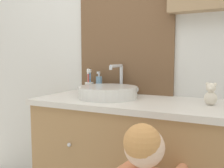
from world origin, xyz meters
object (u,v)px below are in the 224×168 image
object	(u,v)px
soap_dispenser	(99,84)
teddy_bear	(211,94)
toothbrush_holder	(89,86)
sink_basin	(108,92)

from	to	relation	value
soap_dispenser	teddy_bear	size ratio (longest dim) A/B	1.26
toothbrush_holder	teddy_bear	world-z (taller)	toothbrush_holder
toothbrush_holder	soap_dispenser	xyz separation A→B (m)	(0.08, 0.01, 0.02)
sink_basin	teddy_bear	xyz separation A→B (m)	(0.63, 0.02, 0.02)
teddy_bear	soap_dispenser	bearing A→B (deg)	168.20
sink_basin	soap_dispenser	xyz separation A→B (m)	(-0.17, 0.18, 0.02)
sink_basin	teddy_bear	bearing A→B (deg)	1.39
sink_basin	toothbrush_holder	distance (m)	0.31
toothbrush_holder	sink_basin	bearing A→B (deg)	-34.63
teddy_bear	sink_basin	bearing A→B (deg)	-178.61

